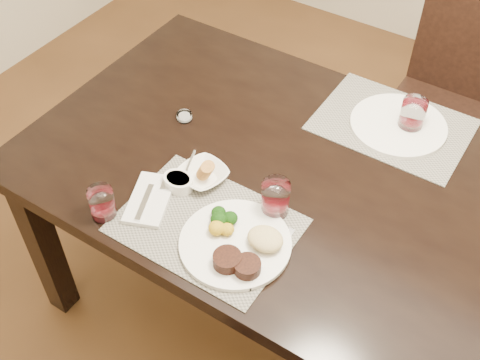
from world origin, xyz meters
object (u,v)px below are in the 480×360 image
Objects in this scene: steak_knife at (263,268)px; far_plate at (398,125)px; chair_far at (450,93)px; dinner_plate at (239,244)px; cracker_bowl at (203,175)px; wine_glass_near at (275,199)px.

far_plate is at bearing 83.62° from steak_knife.
far_plate is at bearing -92.59° from chair_far.
dinner_plate is 1.81× the size of cracker_bowl.
chair_far is 3.02× the size of far_plate.
chair_far is 1.21m from cracker_bowl.
dinner_plate is at bearing -94.75° from wine_glass_near.
steak_knife is at bearing -29.54° from cracker_bowl.
wine_glass_near is at bearing -106.17° from far_plate.
far_plate is (-0.03, -0.59, 0.26)m from chair_far.
wine_glass_near is (-0.07, 0.18, 0.04)m from steak_knife.
steak_knife is (-0.10, -1.28, 0.26)m from chair_far.
steak_knife is 0.75× the size of far_plate.
wine_glass_near is at bearing 111.77° from steak_knife.
chair_far is at bearing 81.02° from wine_glass_near.
chair_far is at bearing 85.27° from steak_knife.
cracker_bowl reaches higher than dinner_plate.
wine_glass_near reaches higher than dinner_plate.
chair_far is at bearing 87.41° from far_plate.
steak_knife is at bearing -68.01° from wine_glass_near.
dinner_plate is 0.98× the size of far_plate.
steak_knife is 0.35m from cracker_bowl.
wine_glass_near is (-0.17, -1.10, 0.30)m from chair_far.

